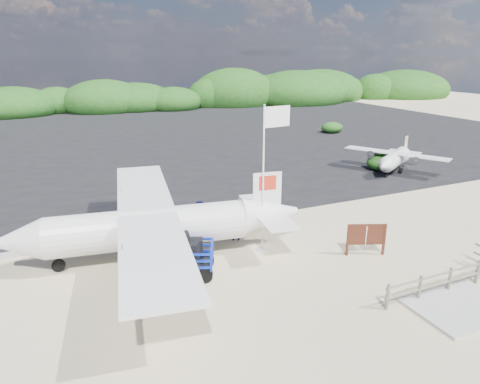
{
  "coord_description": "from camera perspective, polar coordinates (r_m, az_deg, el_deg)",
  "views": [
    {
      "loc": [
        -7.01,
        -14.87,
        8.64
      ],
      "look_at": [
        1.21,
        3.75,
        2.0
      ],
      "focal_mm": 32.0,
      "sensor_mm": 36.0,
      "label": 1
    }
  ],
  "objects": [
    {
      "name": "vegetation_band",
      "position": [
        70.75,
        -18.27,
        10.16
      ],
      "size": [
        124.0,
        8.0,
        4.4
      ],
      "primitive_type": null,
      "color": "#B2B2B2",
      "rests_on": "ground"
    },
    {
      "name": "walkway_pad",
      "position": [
        17.6,
        27.35,
        -13.57
      ],
      "size": [
        3.5,
        2.5,
        0.1
      ],
      "primitive_type": null,
      "color": "#B2B2B2",
      "rests_on": "ground"
    },
    {
      "name": "baggage_cart",
      "position": [
        17.97,
        -8.26,
        -10.88
      ],
      "size": [
        3.59,
        2.87,
        1.57
      ],
      "primitive_type": null,
      "rotation": [
        0.0,
        0.0,
        -0.4
      ],
      "color": "#0D2CC4",
      "rests_on": "ground"
    },
    {
      "name": "flagpole",
      "position": [
        19.84,
        2.94,
        -7.77
      ],
      "size": [
        1.38,
        0.71,
        6.62
      ],
      "primitive_type": null,
      "rotation": [
        0.0,
        0.0,
        0.12
      ],
      "color": "white",
      "rests_on": "ground"
    },
    {
      "name": "asphalt_apron",
      "position": [
        46.23,
        -14.79,
        6.69
      ],
      "size": [
        90.0,
        50.0,
        0.04
      ],
      "primitive_type": null,
      "color": "#B2B2B2",
      "rests_on": "ground"
    },
    {
      "name": "signboard",
      "position": [
        20.19,
        16.26,
        -8.06
      ],
      "size": [
        1.78,
        0.85,
        1.52
      ],
      "primitive_type": null,
      "rotation": [
        0.0,
        0.0,
        -0.38
      ],
      "color": "#4C2215",
      "rests_on": "ground"
    },
    {
      "name": "aircraft_large",
      "position": [
        46.75,
        1.27,
        7.4
      ],
      "size": [
        17.3,
        17.3,
        4.57
      ],
      "primitive_type": null,
      "rotation": [
        0.0,
        0.0,
        2.99
      ],
      "color": "#B2B2B2",
      "rests_on": "ground"
    },
    {
      "name": "crew_a",
      "position": [
        20.98,
        -2.62,
        -3.58
      ],
      "size": [
        0.72,
        0.53,
        1.82
      ],
      "primitive_type": "imported",
      "rotation": [
        0.0,
        0.0,
        2.99
      ],
      "color": "#161653",
      "rests_on": "ground"
    },
    {
      "name": "ground",
      "position": [
        18.57,
        1.27,
        -9.67
      ],
      "size": [
        160.0,
        160.0,
        0.0
      ],
      "primitive_type": "plane",
      "color": "beige"
    },
    {
      "name": "crew_c",
      "position": [
        20.54,
        -0.5,
        -4.07
      ],
      "size": [
        1.14,
        0.81,
        1.8
      ],
      "primitive_type": "imported",
      "rotation": [
        0.0,
        0.0,
        2.75
      ],
      "color": "#161653",
      "rests_on": "ground"
    },
    {
      "name": "fence",
      "position": [
        18.48,
        25.95,
        -11.82
      ],
      "size": [
        6.4,
        2.0,
        1.1
      ],
      "primitive_type": null,
      "color": "#B2B2B2",
      "rests_on": "ground"
    },
    {
      "name": "aircraft_small",
      "position": [
        50.76,
        -25.7,
        6.48
      ],
      "size": [
        8.66,
        8.66,
        2.28
      ],
      "primitive_type": null,
      "rotation": [
        0.0,
        0.0,
        3.66
      ],
      "color": "#B2B2B2",
      "rests_on": "ground"
    },
    {
      "name": "crew_b",
      "position": [
        20.63,
        -5.48,
        -3.8
      ],
      "size": [
        1.05,
        0.87,
        1.98
      ],
      "primitive_type": "imported",
      "rotation": [
        0.0,
        0.0,
        3.01
      ],
      "color": "#161653",
      "rests_on": "ground"
    },
    {
      "name": "lagoon",
      "position": [
        18.61,
        -27.58,
        -11.85
      ],
      "size": [
        9.0,
        7.0,
        0.4
      ],
      "primitive_type": null,
      "color": "#B2B2B2",
      "rests_on": "ground"
    }
  ]
}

